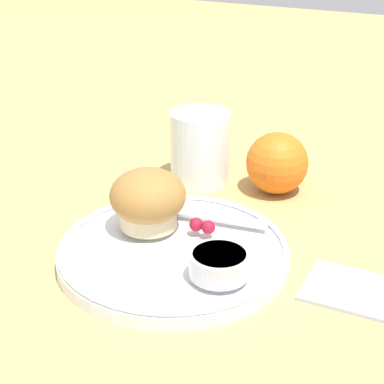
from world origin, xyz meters
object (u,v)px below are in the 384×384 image
Objects in this scene: juice_glass at (200,147)px; orange_fruit at (277,163)px; muffin at (148,200)px; butter_knife at (201,215)px.

orange_fruit is at bearing 6.87° from juice_glass.
muffin is at bearing -83.97° from juice_glass.
juice_glass is at bearing 96.03° from muffin.
orange_fruit is at bearing 67.06° from butter_knife.
juice_glass is at bearing 109.01° from butter_knife.
muffin reaches higher than orange_fruit.
butter_knife is at bearing -106.23° from orange_fruit.
muffin is at bearing -141.61° from butter_knife.
juice_glass is (-0.10, -0.01, 0.01)m from orange_fruit.
butter_knife is at bearing -64.28° from juice_glass.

